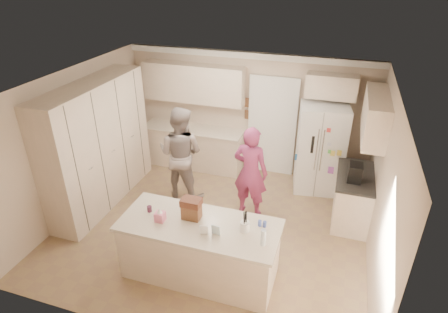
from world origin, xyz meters
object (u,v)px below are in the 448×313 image
(island_base, at_px, (200,250))
(dollhouse_body, at_px, (192,211))
(utensil_crock, at_px, (245,226))
(refrigerator, at_px, (320,149))
(tissue_box, at_px, (160,217))
(coffee_maker, at_px, (355,173))
(teen_boy, at_px, (181,154))
(teen_girl, at_px, (250,172))

(island_base, bearing_deg, dollhouse_body, 146.31)
(utensil_crock, bearing_deg, refrigerator, 75.42)
(tissue_box, xyz_separation_m, dollhouse_body, (0.40, 0.20, 0.04))
(utensil_crock, bearing_deg, coffee_maker, 52.88)
(tissue_box, relative_size, dollhouse_body, 0.54)
(refrigerator, xyz_separation_m, tissue_box, (-1.96, -3.06, 0.10))
(teen_boy, bearing_deg, refrigerator, -152.67)
(island_base, bearing_deg, tissue_box, -169.70)
(teen_girl, bearing_deg, island_base, 86.08)
(coffee_maker, relative_size, dollhouse_body, 1.15)
(teen_girl, bearing_deg, teen_boy, -0.38)
(refrigerator, bearing_deg, coffee_maker, -67.82)
(island_base, relative_size, dollhouse_body, 8.46)
(dollhouse_body, distance_m, teen_girl, 1.69)
(coffee_maker, xyz_separation_m, teen_boy, (-3.16, -0.02, -0.14))
(utensil_crock, xyz_separation_m, teen_girl, (-0.34, 1.66, -0.13))
(teen_boy, bearing_deg, teen_girl, 177.36)
(tissue_box, distance_m, dollhouse_body, 0.45)
(utensil_crock, bearing_deg, teen_girl, 101.58)
(teen_boy, bearing_deg, island_base, 124.56)
(refrigerator, distance_m, island_base, 3.31)
(refrigerator, bearing_deg, teen_boy, -165.74)
(refrigerator, relative_size, utensil_crock, 12.00)
(island_base, xyz_separation_m, utensil_crock, (0.65, 0.05, 0.56))
(tissue_box, xyz_separation_m, teen_girl, (0.86, 1.81, -0.13))
(utensil_crock, height_order, tissue_box, utensil_crock)
(coffee_maker, distance_m, teen_girl, 1.76)
(tissue_box, xyz_separation_m, teen_boy, (-0.56, 1.98, -0.06))
(coffee_maker, distance_m, dollhouse_body, 2.84)
(refrigerator, distance_m, dollhouse_body, 3.26)
(dollhouse_body, xyz_separation_m, teen_boy, (-0.96, 1.78, -0.10))
(dollhouse_body, bearing_deg, utensil_crock, -3.58)
(coffee_maker, relative_size, teen_boy, 0.16)
(refrigerator, bearing_deg, teen_girl, -140.36)
(utensil_crock, distance_m, teen_girl, 1.70)
(teen_girl, bearing_deg, tissue_box, 70.96)
(coffee_maker, xyz_separation_m, teen_girl, (-1.74, -0.19, -0.20))
(refrigerator, xyz_separation_m, dollhouse_body, (-1.56, -2.86, 0.14))
(refrigerator, bearing_deg, utensil_crock, -113.60)
(coffee_maker, bearing_deg, refrigerator, 121.20)
(coffee_maker, distance_m, utensil_crock, 2.32)
(teen_boy, height_order, teen_girl, teen_boy)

